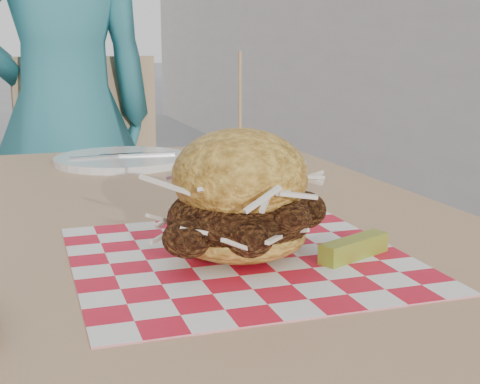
{
  "coord_description": "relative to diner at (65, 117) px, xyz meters",
  "views": [
    {
      "loc": [
        -0.0,
        -0.73,
        0.98
      ],
      "look_at": [
        0.22,
        -0.06,
        0.82
      ],
      "focal_mm": 50.0,
      "sensor_mm": 36.0,
      "label": 1
    }
  ],
  "objects": [
    {
      "name": "patio_table",
      "position": [
        0.07,
        -1.03,
        -0.11
      ],
      "size": [
        0.8,
        1.2,
        0.75
      ],
      "color": "tan",
      "rests_on": "ground"
    },
    {
      "name": "sandwich",
      "position": [
        0.1,
        -1.27,
        0.03
      ],
      "size": [
        0.2,
        0.2,
        0.22
      ],
      "color": "gold",
      "rests_on": "paper_liner"
    },
    {
      "name": "place_setting",
      "position": [
        0.07,
        -0.61,
        -0.03
      ],
      "size": [
        0.27,
        0.27,
        0.02
      ],
      "color": "white",
      "rests_on": "patio_table"
    },
    {
      "name": "diner",
      "position": [
        0.0,
        0.0,
        0.0
      ],
      "size": [
        0.65,
        0.51,
        1.57
      ],
      "primitive_type": "imported",
      "rotation": [
        0.0,
        0.0,
        3.4
      ],
      "color": "teal",
      "rests_on": "ground"
    },
    {
      "name": "kraft_tray",
      "position": [
        0.31,
        -0.69,
        -0.01
      ],
      "size": [
        0.15,
        0.12,
        0.06
      ],
      "color": "brown",
      "rests_on": "patio_table"
    },
    {
      "name": "pickle_spear",
      "position": [
        0.22,
        -1.31,
        -0.02
      ],
      "size": [
        0.1,
        0.06,
        0.02
      ],
      "primitive_type": "cube",
      "rotation": [
        0.0,
        0.0,
        0.42
      ],
      "color": "olive",
      "rests_on": "paper_liner"
    },
    {
      "name": "patio_chair",
      "position": [
        0.06,
        0.02,
        -0.23
      ],
      "size": [
        0.47,
        0.48,
        0.95
      ],
      "rotation": [
        0.0,
        0.0,
        0.12
      ],
      "color": "tan",
      "rests_on": "ground"
    },
    {
      "name": "paper_liner",
      "position": [
        0.1,
        -1.27,
        -0.03
      ],
      "size": [
        0.36,
        0.36,
        0.0
      ],
      "primitive_type": "cube",
      "color": "red",
      "rests_on": "patio_table"
    }
  ]
}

